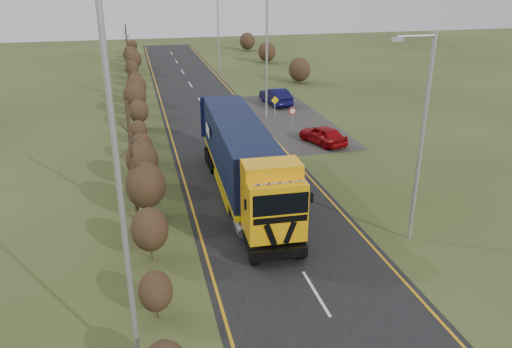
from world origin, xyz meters
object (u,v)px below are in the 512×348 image
Objects in this scene: lorry at (243,157)px; car_blue_sedan at (276,96)px; speed_sign at (292,116)px; car_red_hatchback at (323,135)px; streetlight_near at (420,133)px.

car_blue_sedan is at bearing 71.31° from lorry.
speed_sign reaches higher than car_blue_sedan.
lorry is at bearing 25.89° from car_red_hatchback.
lorry is 9.43m from streetlight_near.
speed_sign is at bearing -85.50° from car_red_hatchback.
car_red_hatchback is 3.41m from speed_sign.
car_blue_sedan is 0.50× the size of streetlight_near.
lorry is at bearing -120.20° from speed_sign.
speed_sign is (-1.35, 3.05, 0.71)m from car_red_hatchback.
speed_sign is at bearing 61.94° from lorry.
car_red_hatchback is at bearing 47.44° from lorry.
lorry is at bearing 135.24° from streetlight_near.
streetlight_near is 17.46m from speed_sign.
car_red_hatchback is 0.86× the size of car_blue_sedan.
lorry is 7.36× the size of speed_sign.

